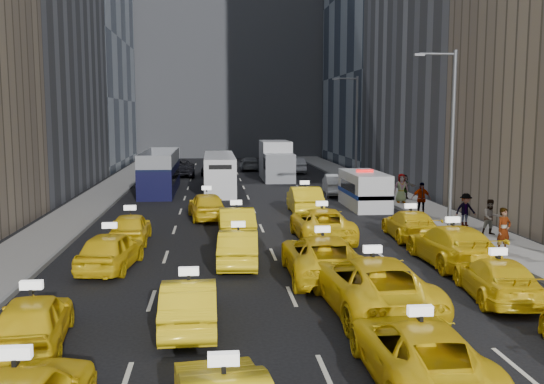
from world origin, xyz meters
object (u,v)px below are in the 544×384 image
at_px(nypd_van, 364,190).
at_px(double_decker, 160,172).
at_px(taxi_2, 419,351).
at_px(pedestrian_0, 504,230).
at_px(city_bus, 219,173).
at_px(box_truck, 276,161).

distance_m(nypd_van, double_decker, 16.47).
relative_size(nypd_van, double_decker, 0.53).
distance_m(taxi_2, double_decker, 35.30).
height_order(taxi_2, pedestrian_0, pedestrian_0).
height_order(nypd_van, double_decker, double_decker).
bearing_deg(taxi_2, city_bus, -83.19).
relative_size(taxi_2, box_truck, 0.65).
bearing_deg(nypd_van, box_truck, 101.03).
bearing_deg(nypd_van, taxi_2, -102.77).
relative_size(taxi_2, double_decker, 0.46).
bearing_deg(box_truck, double_decker, -138.61).
xyz_separation_m(taxi_2, city_bus, (-3.95, 34.56, 0.69)).
distance_m(city_bus, pedestrian_0, 25.95).
relative_size(taxi_2, pedestrian_0, 2.65).
bearing_deg(box_truck, taxi_2, -90.08).
xyz_separation_m(nypd_van, pedestrian_0, (2.46, -13.63, -0.01)).
relative_size(double_decker, box_truck, 1.41).
distance_m(double_decker, city_bus, 4.53).
bearing_deg(double_decker, box_truck, 47.40).
distance_m(nypd_van, box_truck, 17.86).
bearing_deg(pedestrian_0, nypd_van, 81.87).
bearing_deg(taxi_2, nypd_van, -101.27).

